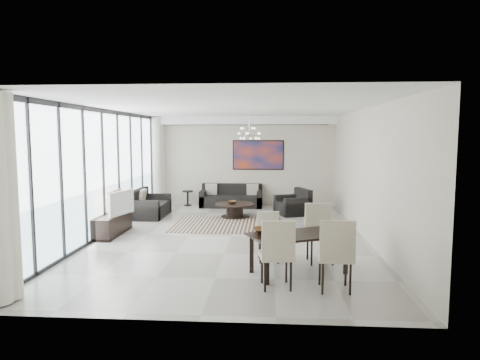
# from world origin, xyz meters

# --- Properties ---
(room_shell) EXTENTS (6.00, 9.00, 2.90)m
(room_shell) POSITION_xyz_m (0.46, 0.00, 1.45)
(room_shell) COLOR #A8A39B
(room_shell) RESTS_ON ground
(window_wall) EXTENTS (0.37, 8.95, 2.90)m
(window_wall) POSITION_xyz_m (-2.86, 0.00, 1.47)
(window_wall) COLOR white
(window_wall) RESTS_ON floor
(soffit) EXTENTS (5.98, 0.40, 0.26)m
(soffit) POSITION_xyz_m (0.00, 4.30, 2.77)
(soffit) COLOR white
(soffit) RESTS_ON room_shell
(painting) EXTENTS (1.68, 0.04, 0.98)m
(painting) POSITION_xyz_m (0.50, 4.47, 1.65)
(painting) COLOR #AF3818
(painting) RESTS_ON room_shell
(chandelier) EXTENTS (0.66, 0.66, 0.71)m
(chandelier) POSITION_xyz_m (0.30, 2.50, 2.35)
(chandelier) COLOR silver
(chandelier) RESTS_ON room_shell
(rug) EXTENTS (2.76, 2.13, 0.01)m
(rug) POSITION_xyz_m (-0.19, 1.27, 0.01)
(rug) COLOR black
(rug) RESTS_ON floor
(coffee_table) EXTENTS (1.10, 1.10, 0.38)m
(coffee_table) POSITION_xyz_m (-0.10, 2.29, 0.22)
(coffee_table) COLOR black
(coffee_table) RESTS_ON floor
(bowl_coffee) EXTENTS (0.25, 0.25, 0.07)m
(bowl_coffee) POSITION_xyz_m (-0.17, 2.33, 0.42)
(bowl_coffee) COLOR brown
(bowl_coffee) RESTS_ON coffee_table
(sofa_main) EXTENTS (1.98, 0.81, 0.72)m
(sofa_main) POSITION_xyz_m (-0.35, 4.07, 0.24)
(sofa_main) COLOR black
(sofa_main) RESTS_ON floor
(loveseat) EXTENTS (0.86, 1.54, 0.77)m
(loveseat) POSITION_xyz_m (-2.55, 2.24, 0.26)
(loveseat) COLOR black
(loveseat) RESTS_ON floor
(armchair) EXTENTS (1.11, 1.14, 0.74)m
(armchair) POSITION_xyz_m (1.59, 2.82, 0.26)
(armchair) COLOR black
(armchair) RESTS_ON floor
(side_table) EXTENTS (0.36, 0.36, 0.49)m
(side_table) POSITION_xyz_m (-1.79, 4.15, 0.33)
(side_table) COLOR black
(side_table) RESTS_ON floor
(tv_console) EXTENTS (0.43, 1.53, 0.48)m
(tv_console) POSITION_xyz_m (-2.76, -0.00, 0.24)
(tv_console) COLOR black
(tv_console) RESTS_ON floor
(television) EXTENTS (0.35, 0.96, 0.55)m
(television) POSITION_xyz_m (-2.60, -0.06, 0.75)
(television) COLOR gray
(television) RESTS_ON tv_console
(dining_table) EXTENTS (1.80, 1.41, 0.67)m
(dining_table) POSITION_xyz_m (1.36, -2.53, 0.58)
(dining_table) COLOR black
(dining_table) RESTS_ON floor
(dining_chair_sw) EXTENTS (0.55, 0.55, 1.06)m
(dining_chair_sw) POSITION_xyz_m (0.99, -3.33, 0.61)
(dining_chair_sw) COLOR beige
(dining_chair_sw) RESTS_ON floor
(dining_chair_se) EXTENTS (0.51, 0.51, 1.10)m
(dining_chair_se) POSITION_xyz_m (1.84, -3.39, 0.63)
(dining_chair_se) COLOR beige
(dining_chair_se) RESTS_ON floor
(dining_chair_nw) EXTENTS (0.44, 0.44, 0.89)m
(dining_chair_nw) POSITION_xyz_m (0.85, -1.79, 0.51)
(dining_chair_nw) COLOR beige
(dining_chair_nw) RESTS_ON floor
(dining_chair_ne) EXTENTS (0.53, 0.53, 1.06)m
(dining_chair_ne) POSITION_xyz_m (1.78, -1.80, 0.61)
(dining_chair_ne) COLOR beige
(dining_chair_ne) RESTS_ON floor
(bowl_dining) EXTENTS (0.44, 0.44, 0.09)m
(bowl_dining) POSITION_xyz_m (0.78, -2.56, 0.72)
(bowl_dining) COLOR brown
(bowl_dining) RESTS_ON dining_table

